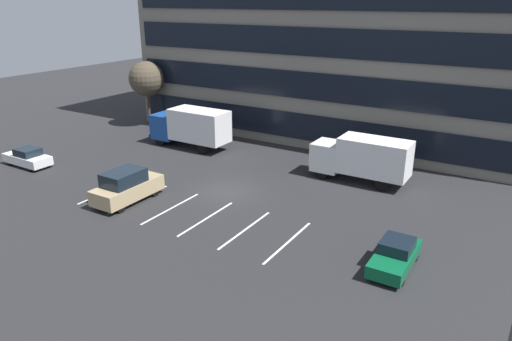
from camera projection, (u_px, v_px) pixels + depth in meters
ground_plane at (227, 191)px, 32.54m from camera, size 120.00×120.00×0.00m
office_building at (336, 18)px, 43.15m from camera, size 37.28×12.83×21.60m
lot_markings at (188, 213)px, 29.21m from camera, size 14.14×5.40×0.01m
box_truck_blue at (191, 126)px, 41.41m from camera, size 7.54×2.50×3.49m
box_truck_white at (362, 157)px, 33.64m from camera, size 7.12×2.36×3.30m
sedan_white at (28, 157)px, 37.23m from camera, size 4.10×1.72×1.47m
suv_tan at (127, 186)px, 30.59m from camera, size 2.03×4.79×2.17m
sedan_forest at (395, 255)px, 23.14m from camera, size 1.69×4.03×1.44m
bare_tree at (147, 79)px, 47.51m from camera, size 3.53×3.53×6.63m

